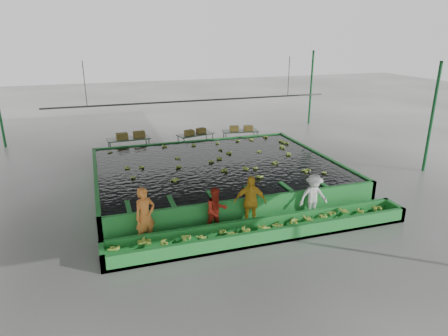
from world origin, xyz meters
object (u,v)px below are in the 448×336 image
object	(u,v)px
sorting_trough	(265,230)
packing_table_mid	(196,142)
worker_d	(313,196)
box_stack_left	(131,138)
worker_a	(145,216)
box_stack_right	(241,131)
worker_c	(250,202)
packing_table_left	(129,147)
flotation_tank	(217,173)
box_stack_mid	(195,134)
worker_b	(216,211)
packing_table_right	(240,138)

from	to	relation	value
sorting_trough	packing_table_mid	distance (m)	10.37
worker_d	box_stack_left	xyz separation A→B (m)	(-5.23, 9.35, 0.18)
worker_a	box_stack_right	world-z (taller)	worker_a
worker_c	box_stack_right	xyz separation A→B (m)	(3.23, 9.42, -0.00)
packing_table_left	worker_a	bearing A→B (deg)	-92.49
packing_table_left	box_stack_right	size ratio (longest dim) A/B	1.67
flotation_tank	worker_c	xyz separation A→B (m)	(-0.19, -4.30, 0.46)
flotation_tank	box_stack_mid	bearing A→B (deg)	85.60
worker_b	worker_c	distance (m)	1.16
packing_table_right	worker_c	bearing A→B (deg)	-108.63
worker_b	box_stack_left	size ratio (longest dim) A/B	1.08
sorting_trough	worker_d	size ratio (longest dim) A/B	6.23
packing_table_right	flotation_tank	bearing A→B (deg)	-120.10
sorting_trough	worker_d	xyz separation A→B (m)	(2.16, 0.80, 0.55)
worker_d	packing_table_mid	distance (m)	9.72
worker_b	box_stack_right	bearing A→B (deg)	57.14
flotation_tank	worker_a	bearing A→B (deg)	-129.87
packing_table_right	box_stack_right	world-z (taller)	box_stack_right
worker_b	box_stack_left	distance (m)	9.51
sorting_trough	worker_a	world-z (taller)	worker_a
packing_table_mid	packing_table_right	bearing A→B (deg)	-1.11
worker_a	packing_table_left	xyz separation A→B (m)	(0.41, 9.43, -0.42)
sorting_trough	box_stack_mid	distance (m)	10.35
packing_table_right	box_stack_mid	bearing A→B (deg)	179.71
worker_a	box_stack_left	world-z (taller)	worker_a
worker_a	worker_b	bearing A→B (deg)	-22.31
flotation_tank	packing_table_right	size ratio (longest dim) A/B	5.02
box_stack_left	box_stack_right	world-z (taller)	box_stack_left
worker_b	box_stack_mid	world-z (taller)	worker_b
packing_table_right	worker_d	bearing A→B (deg)	-95.15
worker_c	packing_table_mid	size ratio (longest dim) A/B	0.92
packing_table_left	box_stack_mid	xyz separation A→B (m)	(3.58, 0.09, 0.41)
worker_b	packing_table_right	size ratio (longest dim) A/B	0.78
packing_table_left	packing_table_right	xyz separation A→B (m)	(6.20, 0.08, -0.04)
flotation_tank	worker_b	xyz separation A→B (m)	(-1.34, -4.30, 0.33)
box_stack_right	worker_a	bearing A→B (deg)	-125.14
sorting_trough	packing_table_left	bearing A→B (deg)	107.27
sorting_trough	packing_table_mid	bearing A→B (deg)	87.69
sorting_trough	box_stack_right	distance (m)	10.68
worker_a	worker_c	world-z (taller)	worker_a
worker_d	box_stack_right	bearing A→B (deg)	87.50
worker_d	packing_table_right	distance (m)	9.55
flotation_tank	sorting_trough	distance (m)	5.10
packing_table_right	box_stack_left	world-z (taller)	box_stack_left
flotation_tank	worker_b	bearing A→B (deg)	-107.35
worker_b	box_stack_mid	xyz separation A→B (m)	(1.75, 9.52, 0.12)
worker_b	packing_table_mid	size ratio (longest dim) A/B	0.79
flotation_tank	packing_table_mid	xyz separation A→B (m)	(0.42, 5.26, -0.00)
sorting_trough	box_stack_right	bearing A→B (deg)	73.44
packing_table_mid	packing_table_left	bearing A→B (deg)	-177.97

